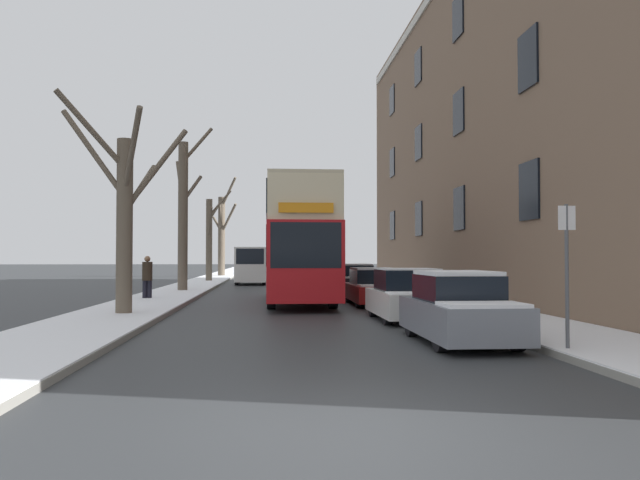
% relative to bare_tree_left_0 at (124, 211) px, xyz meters
% --- Properties ---
extents(ground_plane, '(320.00, 320.00, 0.00)m').
position_rel_bare_tree_left_0_xyz_m(ground_plane, '(5.31, -12.34, -3.19)').
color(ground_plane, '#303335').
extents(sidewalk_left, '(2.88, 130.00, 0.16)m').
position_rel_bare_tree_left_0_xyz_m(sidewalk_left, '(-0.19, 40.66, -3.11)').
color(sidewalk_left, gray).
rests_on(sidewalk_left, ground).
extents(sidewalk_right, '(2.88, 130.00, 0.16)m').
position_rel_bare_tree_left_0_xyz_m(sidewalk_right, '(10.82, 40.66, -3.11)').
color(sidewalk_right, gray).
rests_on(sidewalk_right, ground).
extents(terrace_facade_right, '(9.10, 39.68, 15.16)m').
position_rel_bare_tree_left_0_xyz_m(terrace_facade_right, '(16.76, 6.43, 4.39)').
color(terrace_facade_right, '#7A604C').
rests_on(terrace_facade_right, ground).
extents(bare_tree_left_0, '(3.75, 3.83, 6.48)m').
position_rel_bare_tree_left_0_xyz_m(bare_tree_left_0, '(0.00, 0.00, 0.00)').
color(bare_tree_left_0, brown).
rests_on(bare_tree_left_0, ground).
extents(bare_tree_left_1, '(2.06, 1.80, 8.54)m').
position_rel_bare_tree_left_0_xyz_m(bare_tree_left_1, '(0.00, 13.05, 0.87)').
color(bare_tree_left_1, brown).
rests_on(bare_tree_left_1, ground).
extents(bare_tree_left_2, '(1.77, 4.03, 6.67)m').
position_rel_bare_tree_left_0_xyz_m(bare_tree_left_2, '(0.15, 25.86, 0.04)').
color(bare_tree_left_2, brown).
rests_on(bare_tree_left_2, ground).
extents(bare_tree_left_3, '(2.45, 2.88, 9.04)m').
position_rel_bare_tree_left_0_xyz_m(bare_tree_left_3, '(0.09, 38.47, 0.83)').
color(bare_tree_left_3, brown).
rests_on(bare_tree_left_3, ground).
extents(double_decker_bus, '(2.52, 10.88, 4.61)m').
position_rel_bare_tree_left_0_xyz_m(double_decker_bus, '(5.47, 6.08, -0.59)').
color(double_decker_bus, red).
rests_on(double_decker_bus, ground).
extents(parked_car_0, '(1.71, 4.01, 1.51)m').
position_rel_bare_tree_left_0_xyz_m(parked_car_0, '(8.29, -6.09, -2.50)').
color(parked_car_0, slate).
rests_on(parked_car_0, ground).
extents(parked_car_1, '(1.88, 3.91, 1.48)m').
position_rel_bare_tree_left_0_xyz_m(parked_car_1, '(8.29, -1.31, -2.51)').
color(parked_car_1, silver).
rests_on(parked_car_1, ground).
extents(parked_car_2, '(1.78, 4.38, 1.40)m').
position_rel_bare_tree_left_0_xyz_m(parked_car_2, '(8.29, 4.54, -2.54)').
color(parked_car_2, maroon).
rests_on(parked_car_2, ground).
extents(parked_car_3, '(1.86, 4.44, 1.50)m').
position_rel_bare_tree_left_0_xyz_m(parked_car_3, '(8.29, 10.12, -2.50)').
color(parked_car_3, black).
rests_on(parked_car_3, ground).
extents(oncoming_van, '(1.99, 4.99, 2.46)m').
position_rel_bare_tree_left_0_xyz_m(oncoming_van, '(3.15, 23.05, -1.87)').
color(oncoming_van, white).
rests_on(oncoming_van, ground).
extents(pedestrian_left_sidewalk, '(0.40, 0.40, 1.86)m').
position_rel_bare_tree_left_0_xyz_m(pedestrian_left_sidewalk, '(-0.60, 6.82, -2.17)').
color(pedestrian_left_sidewalk, black).
rests_on(pedestrian_left_sidewalk, ground).
extents(street_sign_post, '(0.32, 0.07, 2.77)m').
position_rel_bare_tree_left_0_xyz_m(street_sign_post, '(9.68, -8.05, -1.61)').
color(street_sign_post, '#4C4F54').
rests_on(street_sign_post, ground).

